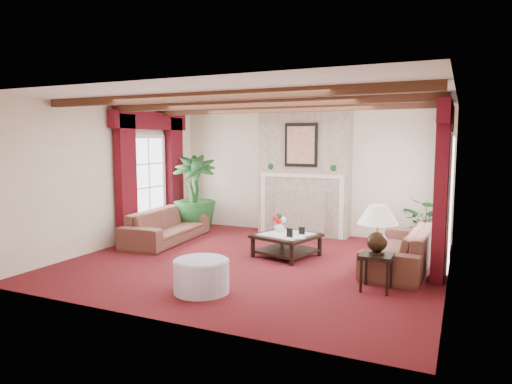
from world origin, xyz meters
The scene contains 23 objects.
floor centered at (0.00, 0.00, 0.00)m, with size 6.00×6.00×0.00m, color #460C14.
ceiling centered at (0.00, 0.00, 2.70)m, with size 6.00×6.00×0.00m, color white.
back_wall centered at (0.00, 2.75, 1.35)m, with size 6.00×0.02×2.70m, color beige.
left_wall centered at (-3.00, 0.00, 1.35)m, with size 0.02×5.50×2.70m, color beige.
right_wall centered at (3.00, 0.00, 1.35)m, with size 0.02×5.50×2.70m, color beige.
ceiling_beams centered at (0.00, 0.00, 2.64)m, with size 6.00×3.00×0.12m, color #381F12, non-canonical shape.
fireplace centered at (0.00, 2.55, 2.70)m, with size 2.00×0.52×2.70m, color tan, non-canonical shape.
french_door_left centered at (-2.97, 1.00, 2.13)m, with size 0.10×1.10×2.16m, color white, non-canonical shape.
french_door_right centered at (2.97, 1.00, 2.13)m, with size 0.10×1.10×2.16m, color white, non-canonical shape.
curtains_left centered at (-2.86, 1.00, 2.55)m, with size 0.20×2.40×2.55m, color #44090F, non-canonical shape.
curtains_right centered at (2.86, 1.00, 2.55)m, with size 0.20×2.40×2.55m, color #44090F, non-canonical shape.
sofa_left centered at (-2.29, 0.69, 0.43)m, with size 0.83×2.26×0.86m, color #360E16.
sofa_right centered at (2.28, 0.67, 0.43)m, with size 0.76×2.25×0.87m, color #360E16.
potted_palm centered at (-2.34, 1.81, 0.48)m, with size 1.70×1.97×0.96m, color black.
small_plant centered at (2.58, 2.00, 0.39)m, with size 1.32×1.33×0.77m, color black.
coffee_table centered at (0.35, 0.57, 0.20)m, with size 0.97×0.97×0.40m, color black, non-canonical shape.
side_table centered at (2.12, -0.65, 0.25)m, with size 0.43×0.43×0.51m, color black, non-canonical shape.
ottoman centered at (-0.02, -1.70, 0.22)m, with size 0.75×0.75×0.44m, color #B2ABC1.
table_lamp centered at (2.12, -0.65, 0.85)m, with size 0.55×0.55×0.69m, color black, non-canonical shape.
flower_vase centered at (0.12, 0.79, 0.49)m, with size 0.19×0.20×0.18m, color silver.
book centered at (0.55, 0.32, 0.53)m, with size 0.17×0.12×0.26m, color black.
photo_frame_a centered at (0.49, 0.34, 0.48)m, with size 0.12×0.02×0.16m, color black, non-canonical shape.
photo_frame_b centered at (0.61, 0.65, 0.47)m, with size 0.11×0.02×0.14m, color black, non-canonical shape.
Camera 1 is at (3.14, -6.85, 2.04)m, focal length 32.00 mm.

